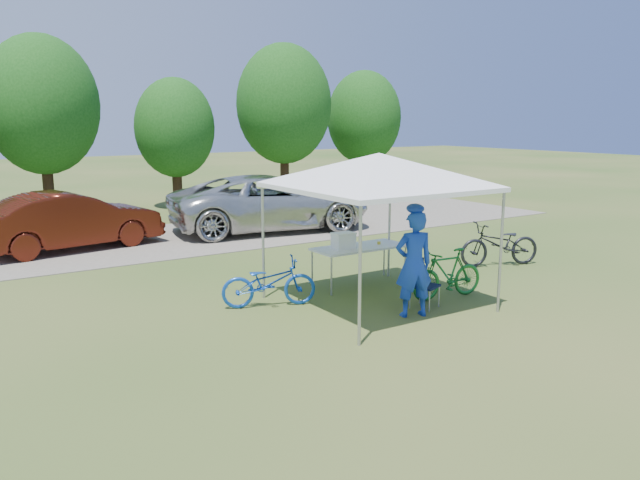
# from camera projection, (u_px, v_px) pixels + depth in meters

# --- Properties ---
(ground) EXTENTS (100.00, 100.00, 0.00)m
(ground) POSITION_uv_depth(u_px,v_px,m) (376.00, 304.00, 11.29)
(ground) COLOR #2D5119
(ground) RESTS_ON ground
(gravel_strip) EXTENTS (24.00, 5.00, 0.02)m
(gravel_strip) POSITION_uv_depth(u_px,v_px,m) (204.00, 236.00, 17.88)
(gravel_strip) COLOR gray
(gravel_strip) RESTS_ON ground
(canopy) EXTENTS (4.53, 4.53, 3.00)m
(canopy) POSITION_uv_depth(u_px,v_px,m) (379.00, 157.00, 10.79)
(canopy) COLOR #A5A5AA
(canopy) RESTS_ON ground
(treeline) EXTENTS (24.89, 4.28, 6.30)m
(treeline) POSITION_uv_depth(u_px,v_px,m) (126.00, 112.00, 22.03)
(treeline) COLOR #382314
(treeline) RESTS_ON ground
(folding_table) EXTENTS (1.93, 0.81, 0.80)m
(folding_table) POSITION_uv_depth(u_px,v_px,m) (360.00, 248.00, 12.51)
(folding_table) COLOR white
(folding_table) RESTS_ON ground
(folding_chair) EXTENTS (0.55, 0.58, 0.84)m
(folding_chair) POSITION_uv_depth(u_px,v_px,m) (421.00, 280.00, 11.09)
(folding_chair) COLOR black
(folding_chair) RESTS_ON ground
(cooler) EXTENTS (0.44, 0.30, 0.32)m
(cooler) POSITION_uv_depth(u_px,v_px,m) (343.00, 240.00, 12.26)
(cooler) COLOR white
(cooler) RESTS_ON folding_table
(ice_cream_cup) EXTENTS (0.07, 0.07, 0.05)m
(ice_cream_cup) POSITION_uv_depth(u_px,v_px,m) (379.00, 243.00, 12.70)
(ice_cream_cup) COLOR gold
(ice_cream_cup) RESTS_ON folding_table
(cyclist) EXTENTS (0.76, 0.61, 1.82)m
(cyclist) POSITION_uv_depth(u_px,v_px,m) (414.00, 264.00, 10.48)
(cyclist) COLOR #163CB6
(cyclist) RESTS_ON ground
(bike_blue) EXTENTS (1.78, 1.13, 0.88)m
(bike_blue) POSITION_uv_depth(u_px,v_px,m) (269.00, 282.00, 11.11)
(bike_blue) COLOR #1448AF
(bike_blue) RESTS_ON ground
(bike_green) EXTENTS (1.60, 0.60, 0.94)m
(bike_green) POSITION_uv_depth(u_px,v_px,m) (447.00, 274.00, 11.61)
(bike_green) COLOR #176827
(bike_green) RESTS_ON ground
(bike_dark) EXTENTS (2.03, 1.25, 1.01)m
(bike_dark) POSITION_uv_depth(u_px,v_px,m) (500.00, 244.00, 14.18)
(bike_dark) COLOR black
(bike_dark) RESTS_ON ground
(minivan) EXTENTS (6.34, 3.70, 1.66)m
(minivan) POSITION_uv_depth(u_px,v_px,m) (270.00, 203.00, 18.64)
(minivan) COLOR beige
(minivan) RESTS_ON gravel_strip
(sedan) EXTENTS (4.69, 2.29, 1.48)m
(sedan) POSITION_uv_depth(u_px,v_px,m) (70.00, 221.00, 15.87)
(sedan) COLOR #49160C
(sedan) RESTS_ON gravel_strip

